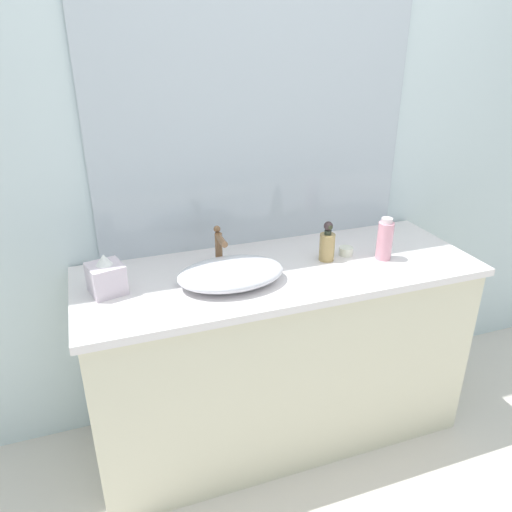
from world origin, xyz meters
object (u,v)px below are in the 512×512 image
at_px(sink_basin, 231,273).
at_px(soap_dispenser, 327,244).
at_px(lotion_bottle, 385,240).
at_px(tissue_box, 106,277).
at_px(candle_jar, 346,251).

height_order(sink_basin, soap_dispenser, soap_dispenser).
xyz_separation_m(lotion_bottle, tissue_box, (-1.12, 0.08, -0.02)).
relative_size(tissue_box, candle_jar, 2.55).
distance_m(soap_dispenser, lotion_bottle, 0.24).
bearing_deg(lotion_bottle, soap_dispenser, 163.57).
distance_m(soap_dispenser, tissue_box, 0.89).
height_order(soap_dispenser, tissue_box, soap_dispenser).
bearing_deg(tissue_box, lotion_bottle, -4.16).
height_order(sink_basin, lotion_bottle, lotion_bottle).
bearing_deg(sink_basin, soap_dispenser, 8.82).
relative_size(soap_dispenser, tissue_box, 1.12).
bearing_deg(candle_jar, tissue_box, -179.77).
height_order(soap_dispenser, lotion_bottle, lotion_bottle).
bearing_deg(tissue_box, sink_basin, -10.25).
bearing_deg(candle_jar, soap_dispenser, -170.54).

